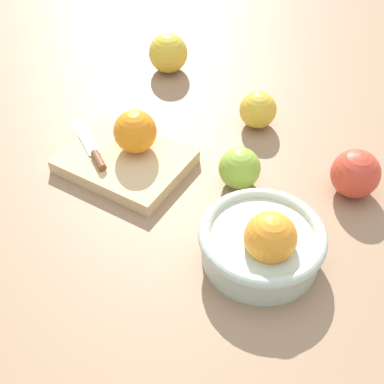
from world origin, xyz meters
TOP-DOWN VIEW (x-y plane):
  - ground_plane at (0.00, 0.00)m, footprint 2.40×2.40m
  - bowl at (-0.18, 0.12)m, footprint 0.18×0.18m
  - cutting_board at (0.12, 0.08)m, footprint 0.22×0.18m
  - orange_on_board at (0.11, 0.05)m, footprint 0.07×0.07m
  - knife at (0.17, 0.11)m, footprint 0.15×0.09m
  - apple_mid_left at (-0.07, -0.00)m, footprint 0.07×0.07m
  - apple_front_center at (-0.01, -0.16)m, footprint 0.07×0.07m
  - apple_front_left at (-0.23, -0.10)m, footprint 0.08×0.08m
  - apple_front_right at (0.25, -0.21)m, footprint 0.08×0.08m

SIDE VIEW (x-z plane):
  - ground_plane at x=0.00m, z-range 0.00..0.00m
  - cutting_board at x=0.12m, z-range 0.00..0.02m
  - knife at x=0.17m, z-range 0.02..0.04m
  - apple_mid_left at x=-0.07m, z-range 0.00..0.07m
  - apple_front_center at x=-0.01m, z-range 0.00..0.07m
  - apple_front_left at x=-0.23m, z-range 0.00..0.08m
  - bowl at x=-0.18m, z-range -0.01..0.09m
  - apple_front_right at x=0.25m, z-range 0.00..0.08m
  - orange_on_board at x=0.11m, z-range 0.02..0.10m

